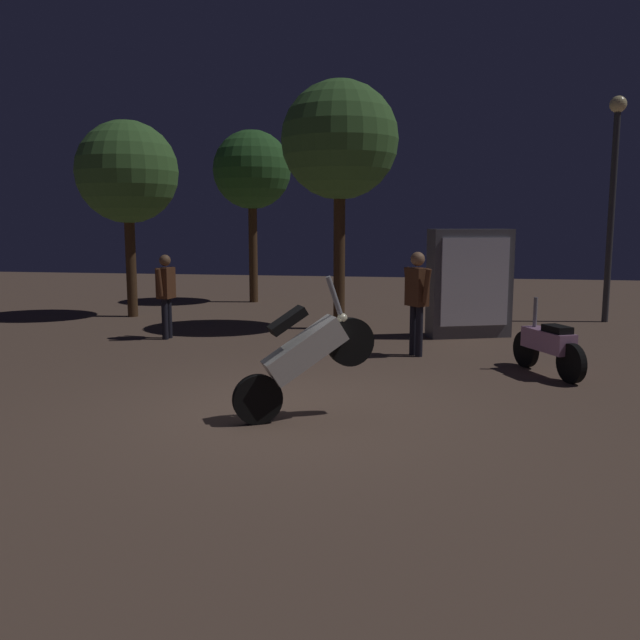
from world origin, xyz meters
The scene contains 10 objects.
ground_plane centered at (0.00, 0.00, 0.00)m, with size 40.00×40.00×0.00m, color brown.
motorcycle_white_foreground centered at (0.23, -0.26, 0.74)m, with size 1.50×0.89×1.63m.
motorcycle_pink_parked_left centered at (3.31, 2.57, 0.44)m, with size 0.82×1.53×1.11m.
person_rider_beside centered at (-3.42, 4.51, 0.96)m, with size 0.27×0.67×1.62m.
person_bystander_far centered at (1.36, 3.65, 1.05)m, with size 0.51×0.56×1.74m.
streetlamp_near centered at (5.45, 8.31, 3.14)m, with size 0.36×0.36×4.93m.
tree_left_bg centered at (-3.40, 10.64, 3.63)m, with size 2.14×2.14×4.74m.
tree_center_bg centered at (-5.45, 7.29, 3.36)m, with size 2.36×2.36×4.56m.
tree_right_bg centered at (-0.33, 6.30, 3.85)m, with size 2.39×2.39×5.08m.
kiosk_billboard centered at (2.31, 5.74, 1.05)m, with size 1.67×1.01×2.10m.
Camera 1 is at (1.66, -7.48, 2.22)m, focal length 37.44 mm.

